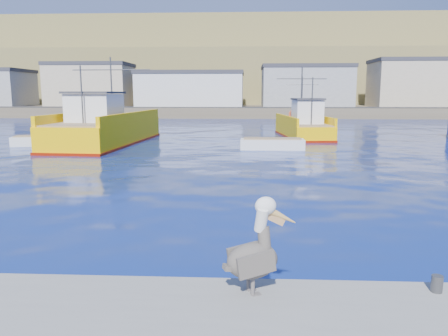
# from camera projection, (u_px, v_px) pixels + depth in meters

# --- Properties ---
(ground) EXTENTS (260.00, 260.00, 0.00)m
(ground) POSITION_uv_depth(u_px,v_px,m) (260.00, 248.00, 11.27)
(ground) COLOR #071B57
(ground) RESTS_ON ground
(dock_bollards) EXTENTS (36.20, 0.20, 0.30)m
(dock_bollards) POSITION_uv_depth(u_px,v_px,m) (300.00, 281.00, 7.78)
(dock_bollards) COLOR #4C4C4C
(dock_bollards) RESTS_ON dock
(far_shore) EXTENTS (200.00, 81.00, 24.00)m
(far_shore) POSITION_uv_depth(u_px,v_px,m) (248.00, 74.00, 117.23)
(far_shore) COLOR brown
(far_shore) RESTS_ON ground
(trawler_yellow_a) EXTENTS (6.41, 14.34, 6.86)m
(trawler_yellow_a) POSITION_uv_depth(u_px,v_px,m) (105.00, 129.00, 34.01)
(trawler_yellow_a) COLOR #FEC000
(trawler_yellow_a) RESTS_ON ground
(trawler_yellow_b) EXTENTS (4.60, 10.02, 6.31)m
(trawler_yellow_b) POSITION_uv_depth(u_px,v_px,m) (304.00, 127.00, 39.28)
(trawler_yellow_b) COLOR #FEC000
(trawler_yellow_b) RESTS_ON ground
(boat_orange) EXTENTS (4.04, 7.98, 6.00)m
(boat_orange) POSITION_uv_depth(u_px,v_px,m) (301.00, 117.00, 54.58)
(boat_orange) COLOR #D4481F
(boat_orange) RESTS_ON ground
(skiff_left) EXTENTS (4.54, 2.35, 0.94)m
(skiff_left) POSITION_uv_depth(u_px,v_px,m) (43.00, 142.00, 33.25)
(skiff_left) COLOR silver
(skiff_left) RESTS_ON ground
(skiff_mid) EXTENTS (4.50, 1.61, 0.98)m
(skiff_mid) POSITION_uv_depth(u_px,v_px,m) (272.00, 145.00, 31.02)
(skiff_mid) COLOR silver
(skiff_mid) RESTS_ON ground
(pelican) EXTENTS (1.35, 0.86, 1.71)m
(pelican) POSITION_uv_depth(u_px,v_px,m) (255.00, 252.00, 7.57)
(pelican) COLOR #595451
(pelican) RESTS_ON dock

